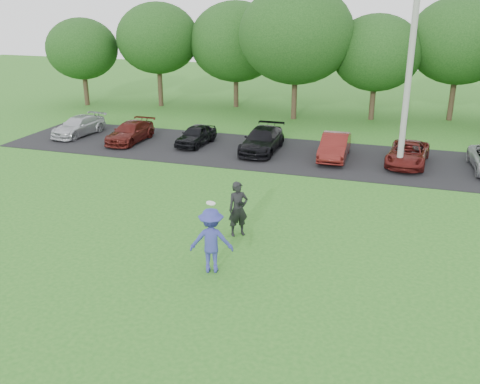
# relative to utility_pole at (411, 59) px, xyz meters

# --- Properties ---
(ground) EXTENTS (100.00, 100.00, 0.00)m
(ground) POSITION_rel_utility_pole_xyz_m (-5.22, -11.82, -5.19)
(ground) COLOR #276A1E
(ground) RESTS_ON ground
(parking_lot) EXTENTS (32.00, 6.50, 0.03)m
(parking_lot) POSITION_rel_utility_pole_xyz_m (-5.22, 1.18, -5.17)
(parking_lot) COLOR black
(parking_lot) RESTS_ON ground
(utility_pole) EXTENTS (0.28, 0.28, 10.38)m
(utility_pole) POSITION_rel_utility_pole_xyz_m (0.00, 0.00, 0.00)
(utility_pole) COLOR #9C9B97
(utility_pole) RESTS_ON ground
(frisbee_player) EXTENTS (1.46, 1.08, 2.28)m
(frisbee_player) POSITION_rel_utility_pole_xyz_m (-5.00, -11.78, -4.18)
(frisbee_player) COLOR #343994
(frisbee_player) RESTS_ON ground
(camera_bystander) EXTENTS (0.84, 0.80, 1.94)m
(camera_bystander) POSITION_rel_utility_pole_xyz_m (-5.04, -9.08, -4.22)
(camera_bystander) COLOR black
(camera_bystander) RESTS_ON ground
(parked_cars) EXTENTS (28.21, 4.42, 1.24)m
(parked_cars) POSITION_rel_utility_pole_xyz_m (-4.48, 1.22, -4.59)
(parked_cars) COLOR #B4B6BC
(parked_cars) RESTS_ON parking_lot
(tree_row) EXTENTS (42.39, 9.85, 8.64)m
(tree_row) POSITION_rel_utility_pole_xyz_m (-3.71, 10.94, -0.28)
(tree_row) COLOR #38281C
(tree_row) RESTS_ON ground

